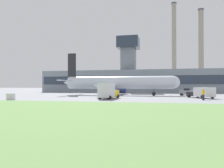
{
  "coord_description": "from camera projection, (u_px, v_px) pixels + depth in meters",
  "views": [
    {
      "loc": [
        7.11,
        -46.71,
        2.21
      ],
      "look_at": [
        -4.38,
        4.2,
        2.72
      ],
      "focal_mm": 35.0,
      "sensor_mm": 36.0,
      "label": 1
    }
  ],
  "objects": [
    {
      "name": "ground_plane",
      "position": [
        127.0,
        96.0,
        47.1
      ],
      "size": [
        400.0,
        400.0,
        0.0
      ],
      "primitive_type": "plane",
      "color": "gray"
    },
    {
      "name": "terminal_building",
      "position": [
        140.0,
        80.0,
        77.36
      ],
      "size": [
        69.87,
        12.61,
        19.71
      ],
      "color": "gray",
      "rests_on": "ground_plane"
    },
    {
      "name": "grass_strip",
      "position": [
        23.0,
        127.0,
        11.5
      ],
      "size": [
        240.0,
        37.0,
        0.06
      ],
      "color": "#668E4C",
      "rests_on": "ground_plane"
    },
    {
      "name": "fuel_truck",
      "position": [
        108.0,
        91.0,
        37.64
      ],
      "size": [
        2.86,
        6.58,
        2.73
      ],
      "color": "yellow",
      "rests_on": "ground_plane"
    },
    {
      "name": "ground_crew_person",
      "position": [
        203.0,
        94.0,
        33.85
      ],
      "size": [
        0.54,
        0.54,
        1.81
      ],
      "color": "#23283D",
      "rests_on": "ground_plane"
    },
    {
      "name": "airplane",
      "position": [
        117.0,
        83.0,
        51.94
      ],
      "size": [
        28.19,
        24.9,
        10.38
      ],
      "color": "silver",
      "rests_on": "ground_plane"
    },
    {
      "name": "utility_cabinet",
      "position": [
        11.0,
        97.0,
        34.49
      ],
      "size": [
        1.19,
        0.67,
        1.05
      ],
      "color": "silver",
      "rests_on": "ground_plane"
    },
    {
      "name": "pushback_tug",
      "position": [
        187.0,
        92.0,
        50.46
      ],
      "size": [
        3.47,
        2.7,
        1.7
      ],
      "color": "gray",
      "rests_on": "ground_plane"
    },
    {
      "name": "baggage_truck",
      "position": [
        202.0,
        93.0,
        39.58
      ],
      "size": [
        4.45,
        6.19,
        2.0
      ],
      "color": "#232328",
      "rests_on": "ground_plane"
    },
    {
      "name": "smokestack_right",
      "position": [
        201.0,
        49.0,
        104.74
      ],
      "size": [
        2.82,
        2.82,
        39.43
      ],
      "color": "gray",
      "rests_on": "ground_plane"
    },
    {
      "name": "smokestack_left",
      "position": [
        174.0,
        46.0,
        107.67
      ],
      "size": [
        2.56,
        2.56,
        43.58
      ],
      "color": "gray",
      "rests_on": "ground_plane"
    }
  ]
}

